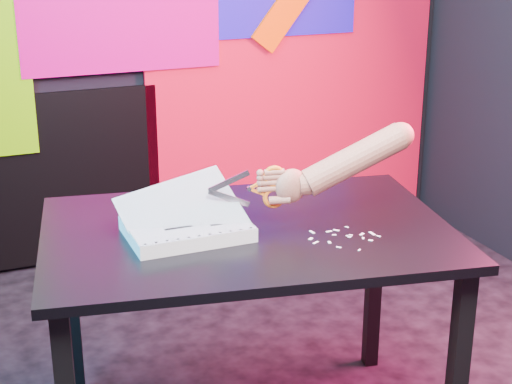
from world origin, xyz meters
name	(u,v)px	position (x,y,z in m)	size (l,w,h in m)	color
room	(306,18)	(0.00, 0.00, 1.35)	(3.01, 3.01, 2.71)	black
backdrop	(186,66)	(0.06, 1.46, 0.96)	(2.88, 0.05, 2.08)	red
work_table	(248,254)	(-0.26, -0.16, 0.66)	(1.35, 1.02, 0.75)	black
printout_stack	(187,228)	(-0.45, -0.14, 0.77)	(0.37, 0.26, 0.19)	silver
scissors	(269,187)	(-0.19, -0.16, 0.87)	(0.23, 0.06, 0.14)	silver
hand_forearm	(344,163)	(0.04, -0.21, 0.94)	(0.47, 0.15, 0.24)	#BB7456
paper_clippings	(343,236)	(-0.02, -0.33, 0.75)	(0.21, 0.19, 0.00)	silver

